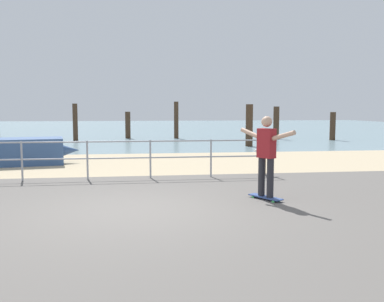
{
  "coord_description": "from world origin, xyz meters",
  "views": [
    {
      "loc": [
        -0.01,
        -7.79,
        1.88
      ],
      "look_at": [
        1.33,
        2.0,
        0.9
      ],
      "focal_mm": 39.78,
      "sensor_mm": 36.0,
      "label": 1
    }
  ],
  "objects": [
    {
      "name": "groyne_post_2",
      "position": [
        -0.4,
        19.59,
        0.86
      ],
      "size": [
        0.33,
        0.33,
        1.71
      ],
      "primitive_type": "cylinder",
      "color": "#422D1E",
      "rests_on": "ground"
    },
    {
      "name": "sea_surface",
      "position": [
        0.0,
        35.0,
        0.0
      ],
      "size": [
        72.0,
        50.0,
        0.04
      ],
      "primitive_type": "cube",
      "color": "#75939E",
      "rests_on": "ground"
    },
    {
      "name": "railing_fence",
      "position": [
        -1.24,
        3.6,
        0.7
      ],
      "size": [
        9.98,
        0.05,
        1.05
      ],
      "color": "#9EA0A5",
      "rests_on": "ground"
    },
    {
      "name": "groyne_post_5",
      "position": [
        8.75,
        17.67,
        1.02
      ],
      "size": [
        0.36,
        0.36,
        2.03
      ],
      "primitive_type": "cylinder",
      "color": "#422D1E",
      "rests_on": "ground"
    },
    {
      "name": "ground_plane",
      "position": [
        0.0,
        -1.0,
        0.0
      ],
      "size": [
        24.0,
        10.0,
        0.04
      ],
      "primitive_type": "cube",
      "color": "#605B56",
      "rests_on": "ground"
    },
    {
      "name": "skateboard",
      "position": [
        2.66,
        0.54,
        0.07
      ],
      "size": [
        0.57,
        0.79,
        0.08
      ],
      "color": "#334C8C",
      "rests_on": "ground"
    },
    {
      "name": "groyne_post_6",
      "position": [
        11.8,
        16.31,
        0.85
      ],
      "size": [
        0.34,
        0.34,
        1.7
      ],
      "primitive_type": "cylinder",
      "color": "#422D1E",
      "rests_on": "ground"
    },
    {
      "name": "groyne_post_1",
      "position": [
        -3.45,
        18.02,
        1.1
      ],
      "size": [
        0.29,
        0.29,
        2.2
      ],
      "primitive_type": "cylinder",
      "color": "#422D1E",
      "rests_on": "ground"
    },
    {
      "name": "groyne_post_3",
      "position": [
        2.65,
        19.09,
        1.17
      ],
      "size": [
        0.28,
        0.28,
        2.34
      ],
      "primitive_type": "cylinder",
      "color": "#422D1E",
      "rests_on": "ground"
    },
    {
      "name": "bollard_short",
      "position": [
        3.61,
        3.82,
        0.29
      ],
      "size": [
        0.18,
        0.18,
        0.57
      ],
      "primitive_type": "cylinder",
      "color": "#422D1E",
      "rests_on": "ground"
    },
    {
      "name": "skateboarder",
      "position": [
        2.66,
        0.54,
        1.02
      ],
      "size": [
        0.79,
        1.3,
        1.65
      ],
      "color": "#26262B",
      "rests_on": "skateboard"
    },
    {
      "name": "seagull",
      "position": [
        3.59,
        3.82,
        0.65
      ],
      "size": [
        0.49,
        0.19,
        0.18
      ],
      "color": "white",
      "rests_on": "bollard_short"
    },
    {
      "name": "groyne_post_4",
      "position": [
        5.7,
        12.87,
        1.06
      ],
      "size": [
        0.36,
        0.36,
        2.12
      ],
      "primitive_type": "cylinder",
      "color": "#422D1E",
      "rests_on": "ground"
    },
    {
      "name": "beach_strip",
      "position": [
        0.0,
        7.0,
        0.0
      ],
      "size": [
        24.0,
        6.0,
        0.04
      ],
      "primitive_type": "cube",
      "color": "tan",
      "rests_on": "ground"
    }
  ]
}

